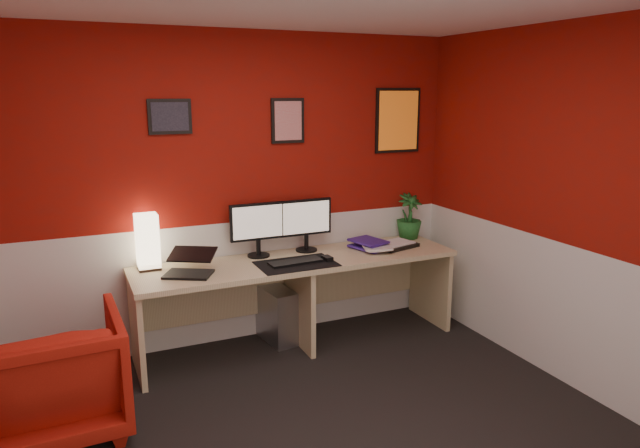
{
  "coord_description": "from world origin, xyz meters",
  "views": [
    {
      "loc": [
        -1.15,
        -2.7,
        2.04
      ],
      "look_at": [
        0.6,
        1.21,
        1.05
      ],
      "focal_mm": 32.51,
      "sensor_mm": 36.0,
      "label": 1
    }
  ],
  "objects_px": {
    "monitor_right": "(306,217)",
    "zen_tray": "(395,245)",
    "shoji_lamp": "(148,243)",
    "laptop": "(188,261)",
    "armchair": "(55,376)",
    "pc_tower": "(276,314)",
    "desk": "(299,302)",
    "monitor_left": "(258,221)",
    "potted_plant": "(409,216)"
  },
  "relations": [
    {
      "from": "laptop",
      "to": "pc_tower",
      "type": "xyz_separation_m",
      "value": [
        0.75,
        0.23,
        -0.61
      ]
    },
    {
      "from": "zen_tray",
      "to": "potted_plant",
      "type": "relative_size",
      "value": 0.86
    },
    {
      "from": "zen_tray",
      "to": "armchair",
      "type": "distance_m",
      "value": 2.78
    },
    {
      "from": "desk",
      "to": "zen_tray",
      "type": "distance_m",
      "value": 0.97
    },
    {
      "from": "shoji_lamp",
      "to": "monitor_left",
      "type": "xyz_separation_m",
      "value": [
        0.86,
        -0.02,
        0.09
      ]
    },
    {
      "from": "shoji_lamp",
      "to": "zen_tray",
      "type": "height_order",
      "value": "shoji_lamp"
    },
    {
      "from": "laptop",
      "to": "monitor_left",
      "type": "relative_size",
      "value": 0.57
    },
    {
      "from": "shoji_lamp",
      "to": "laptop",
      "type": "relative_size",
      "value": 1.21
    },
    {
      "from": "laptop",
      "to": "monitor_right",
      "type": "xyz_separation_m",
      "value": [
        1.04,
        0.26,
        0.18
      ]
    },
    {
      "from": "desk",
      "to": "shoji_lamp",
      "type": "bearing_deg",
      "value": 168.86
    },
    {
      "from": "desk",
      "to": "potted_plant",
      "type": "xyz_separation_m",
      "value": [
        1.16,
        0.21,
        0.57
      ]
    },
    {
      "from": "zen_tray",
      "to": "armchair",
      "type": "xyz_separation_m",
      "value": [
        -2.7,
        -0.55,
        -0.38
      ]
    },
    {
      "from": "armchair",
      "to": "pc_tower",
      "type": "bearing_deg",
      "value": -158.43
    },
    {
      "from": "armchair",
      "to": "desk",
      "type": "bearing_deg",
      "value": -164.88
    },
    {
      "from": "laptop",
      "to": "pc_tower",
      "type": "distance_m",
      "value": 1.0
    },
    {
      "from": "shoji_lamp",
      "to": "monitor_right",
      "type": "height_order",
      "value": "monitor_right"
    },
    {
      "from": "shoji_lamp",
      "to": "armchair",
      "type": "relative_size",
      "value": 0.49
    },
    {
      "from": "monitor_left",
      "to": "armchair",
      "type": "xyz_separation_m",
      "value": [
        -1.54,
        -0.76,
        -0.65
      ]
    },
    {
      "from": "desk",
      "to": "laptop",
      "type": "bearing_deg",
      "value": -176.19
    },
    {
      "from": "potted_plant",
      "to": "pc_tower",
      "type": "distance_m",
      "value": 1.48
    },
    {
      "from": "laptop",
      "to": "potted_plant",
      "type": "distance_m",
      "value": 2.07
    },
    {
      "from": "laptop",
      "to": "armchair",
      "type": "height_order",
      "value": "laptop"
    },
    {
      "from": "shoji_lamp",
      "to": "zen_tray",
      "type": "bearing_deg",
      "value": -6.27
    },
    {
      "from": "zen_tray",
      "to": "monitor_left",
      "type": "bearing_deg",
      "value": 169.92
    },
    {
      "from": "monitor_right",
      "to": "pc_tower",
      "type": "distance_m",
      "value": 0.85
    },
    {
      "from": "zen_tray",
      "to": "armchair",
      "type": "bearing_deg",
      "value": -168.42
    },
    {
      "from": "monitor_right",
      "to": "potted_plant",
      "type": "xyz_separation_m",
      "value": [
        1.01,
        0.01,
        -0.09
      ]
    },
    {
      "from": "potted_plant",
      "to": "laptop",
      "type": "bearing_deg",
      "value": -172.46
    },
    {
      "from": "pc_tower",
      "to": "armchair",
      "type": "bearing_deg",
      "value": -164.47
    },
    {
      "from": "monitor_right",
      "to": "zen_tray",
      "type": "relative_size",
      "value": 1.66
    },
    {
      "from": "laptop",
      "to": "monitor_right",
      "type": "bearing_deg",
      "value": 43.57
    },
    {
      "from": "desk",
      "to": "zen_tray",
      "type": "xyz_separation_m",
      "value": [
        0.89,
        0.0,
        0.38
      ]
    },
    {
      "from": "armchair",
      "to": "zen_tray",
      "type": "bearing_deg",
      "value": -170.31
    },
    {
      "from": "monitor_left",
      "to": "pc_tower",
      "type": "distance_m",
      "value": 0.81
    },
    {
      "from": "monitor_left",
      "to": "potted_plant",
      "type": "distance_m",
      "value": 1.43
    },
    {
      "from": "shoji_lamp",
      "to": "zen_tray",
      "type": "relative_size",
      "value": 1.14
    },
    {
      "from": "zen_tray",
      "to": "pc_tower",
      "type": "distance_m",
      "value": 1.17
    },
    {
      "from": "shoji_lamp",
      "to": "armchair",
      "type": "height_order",
      "value": "shoji_lamp"
    },
    {
      "from": "zen_tray",
      "to": "potted_plant",
      "type": "distance_m",
      "value": 0.39
    },
    {
      "from": "monitor_right",
      "to": "zen_tray",
      "type": "distance_m",
      "value": 0.81
    },
    {
      "from": "shoji_lamp",
      "to": "pc_tower",
      "type": "height_order",
      "value": "shoji_lamp"
    },
    {
      "from": "laptop",
      "to": "zen_tray",
      "type": "distance_m",
      "value": 1.78
    },
    {
      "from": "laptop",
      "to": "pc_tower",
      "type": "bearing_deg",
      "value": 46.6
    },
    {
      "from": "monitor_right",
      "to": "zen_tray",
      "type": "bearing_deg",
      "value": -15.25
    },
    {
      "from": "potted_plant",
      "to": "monitor_right",
      "type": "bearing_deg",
      "value": -179.42
    },
    {
      "from": "laptop",
      "to": "zen_tray",
      "type": "height_order",
      "value": "laptop"
    },
    {
      "from": "shoji_lamp",
      "to": "laptop",
      "type": "bearing_deg",
      "value": -49.88
    },
    {
      "from": "shoji_lamp",
      "to": "monitor_left",
      "type": "distance_m",
      "value": 0.86
    },
    {
      "from": "potted_plant",
      "to": "pc_tower",
      "type": "relative_size",
      "value": 0.91
    },
    {
      "from": "shoji_lamp",
      "to": "monitor_left",
      "type": "height_order",
      "value": "monitor_left"
    }
  ]
}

